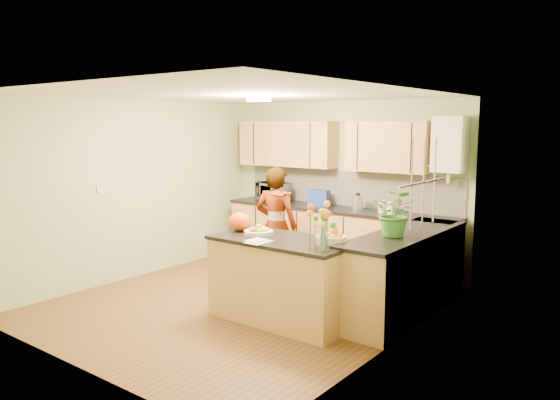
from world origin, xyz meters
The scene contains 28 objects.
floor centered at (0.00, 0.00, 0.00)m, with size 4.50×4.50×0.00m, color #563818.
ceiling centered at (0.00, 0.00, 2.50)m, with size 4.00×4.50×0.02m, color silver.
wall_back centered at (0.00, 2.25, 1.25)m, with size 4.00×0.02×2.50m, color #9AAA79.
wall_front centered at (0.00, -2.25, 1.25)m, with size 4.00×0.02×2.50m, color #9AAA79.
wall_left centered at (-2.00, 0.00, 1.25)m, with size 0.02×4.50×2.50m, color #9AAA79.
wall_right centered at (2.00, 0.00, 1.25)m, with size 0.02×4.50×2.50m, color #9AAA79.
back_counter centered at (0.10, 1.95, 0.47)m, with size 3.64×0.62×0.94m.
right_counter centered at (1.70, 0.85, 0.47)m, with size 0.62×2.24×0.94m.
splashback centered at (0.10, 2.23, 1.20)m, with size 3.60×0.02×0.52m, color beige.
upper_cabinets centered at (-0.18, 2.08, 1.85)m, with size 3.20×0.34×0.70m.
boiler centered at (1.70, 2.09, 1.90)m, with size 0.40×0.30×0.86m.
window_right centered at (1.99, 0.60, 1.55)m, with size 0.01×1.30×1.05m.
light_switch centered at (-1.99, -0.60, 1.30)m, with size 0.02×0.09×0.09m, color white.
ceiling_lamp centered at (0.00, 0.30, 2.46)m, with size 0.30×0.30×0.07m.
peninsula_island centered at (0.73, -0.17, 0.46)m, with size 1.60×0.82×0.92m.
fruit_dish centered at (0.38, -0.17, 0.96)m, with size 0.33×0.33×0.12m.
orange_bowl centered at (1.28, -0.02, 0.98)m, with size 0.26×0.26×0.15m.
flower_vase centered at (1.33, -0.35, 1.27)m, with size 0.29×0.29×0.53m.
orange_bag centered at (0.05, -0.12, 1.02)m, with size 0.29×0.24×0.22m, color #E95013.
papers centered at (0.63, -0.47, 0.92)m, with size 0.20×0.27×0.01m, color silver.
violinist centered at (-0.18, 0.86, 0.80)m, with size 0.58×0.38×1.60m, color #D7A483.
violin centered at (0.02, 0.64, 1.28)m, with size 0.65×0.26×0.13m, color #4F1604, non-canonical shape.
microwave centered at (-1.07, 1.93, 1.09)m, with size 0.54×0.37×0.30m, color white.
blue_box centered at (-0.23, 1.97, 1.06)m, with size 0.30×0.22×0.24m, color navy.
kettle centered at (0.44, 1.96, 1.06)m, with size 0.16×0.16×0.29m.
jar_cream centered at (0.84, 1.96, 1.03)m, with size 0.11×0.11×0.18m, color beige.
jar_white centered at (0.98, 1.91, 1.03)m, with size 0.11×0.11×0.17m, color white.
potted_plant centered at (1.70, 0.56, 1.20)m, with size 0.47×0.41×0.52m, color #3C7E2A.
Camera 1 is at (4.25, -4.81, 2.15)m, focal length 35.00 mm.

